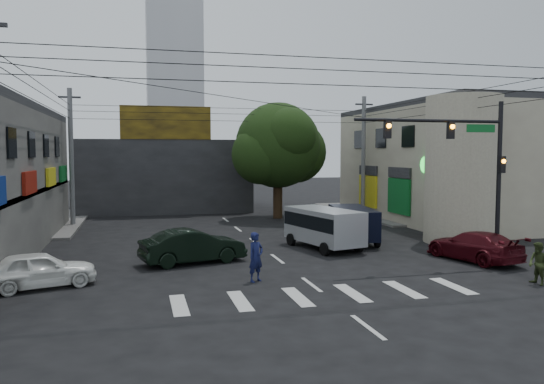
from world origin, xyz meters
name	(u,v)px	position (x,y,z in m)	size (l,w,h in m)	color
ground	(289,268)	(0.00, 0.00, 0.00)	(160.00, 160.00, 0.00)	black
sidewalk_far_right	(436,211)	(18.00, 18.00, 0.07)	(16.00, 16.00, 0.15)	#514F4C
building_right	(473,165)	(18.00, 13.00, 4.00)	(14.00, 18.00, 8.00)	gray
corner_column	(462,170)	(11.00, 4.00, 4.00)	(4.00, 4.00, 8.00)	gray
building_far	(164,175)	(-4.00, 26.00, 3.00)	(14.00, 10.00, 6.00)	#232326
billboard	(166,123)	(-4.00, 21.10, 7.30)	(7.00, 0.30, 2.60)	olive
tower_distant	(174,51)	(0.00, 70.00, 22.00)	(9.00, 9.00, 44.00)	silver
street_tree	(278,146)	(4.00, 17.00, 5.47)	(6.40, 6.40, 8.70)	black
traffic_gantry	(467,155)	(7.82, -1.00, 4.83)	(7.10, 0.35, 7.20)	black
utility_pole_far_left	(71,158)	(-10.50, 16.00, 4.60)	(0.32, 0.32, 9.20)	#59595B
utility_pole_far_right	(363,157)	(10.50, 16.00, 4.60)	(0.32, 0.32, 9.20)	#59595B
dark_sedan	(193,246)	(-3.89, 2.03, 0.76)	(4.88, 2.68, 1.52)	black
white_compact	(39,270)	(-9.77, -1.00, 0.68)	(4.27, 2.67, 1.35)	white
maroon_sedan	(474,246)	(8.59, -0.60, 0.68)	(2.87, 5.00, 1.36)	#3E080F
silver_minivan	(324,229)	(2.99, 4.00, 1.02)	(3.07, 5.10, 2.05)	#A5A8AD
navy_van	(353,225)	(5.20, 5.42, 0.95)	(2.57, 5.01, 1.91)	black
traffic_officer	(256,257)	(-1.90, -2.00, 0.95)	(0.83, 0.75, 1.90)	#11163E
pedestrian_olive	(538,264)	(8.21, -5.07, 0.80)	(0.63, 0.80, 1.60)	#2E3A1A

